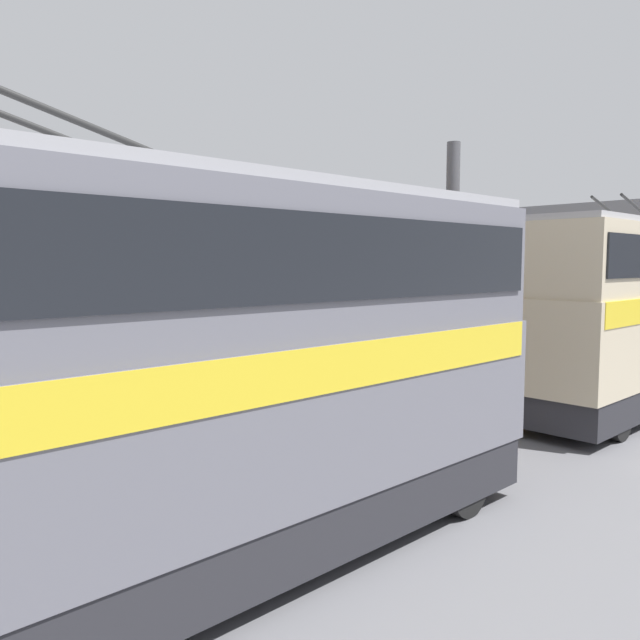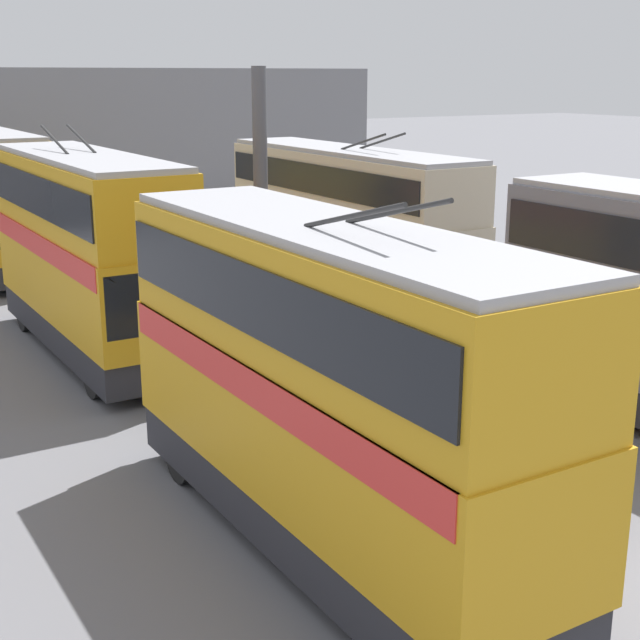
{
  "view_description": "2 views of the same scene",
  "coord_description": "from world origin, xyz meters",
  "views": [
    {
      "loc": [
        -0.63,
        -10.69,
        3.88
      ],
      "look_at": [
        9.69,
        0.2,
        2.52
      ],
      "focal_mm": 35.0,
      "sensor_mm": 36.0,
      "label": 1
    },
    {
      "loc": [
        -6.44,
        11.04,
        7.18
      ],
      "look_at": [
        9.45,
        1.4,
        2.04
      ],
      "focal_mm": 50.0,
      "sensor_mm": 36.0,
      "label": 2
    }
  ],
  "objects": [
    {
      "name": "depot_back_wall",
      "position": [
        36.57,
        0.0,
        3.74
      ],
      "size": [
        0.5,
        36.0,
        7.48
      ],
      "color": "slate",
      "rests_on": "ground_plane"
    },
    {
      "name": "support_column_far",
      "position": [
        14.83,
        0.0,
        3.57
      ],
      "size": [
        0.7,
        0.7,
        7.39
      ],
      "color": "#4C4C51",
      "rests_on": "ground_plane"
    },
    {
      "name": "bus_left_far",
      "position": [
        17.41,
        -4.4,
        2.8
      ],
      "size": [
        11.28,
        2.54,
        5.55
      ],
      "color": "black",
      "rests_on": "ground_plane"
    },
    {
      "name": "bus_right_near",
      "position": [
        4.34,
        4.4,
        2.9
      ],
      "size": [
        9.37,
        2.54,
        5.73
      ],
      "color": "black",
      "rests_on": "ground_plane"
    },
    {
      "name": "bus_right_mid",
      "position": [
        16.05,
        4.4,
        2.99
      ],
      "size": [
        9.51,
        2.54,
        5.86
      ],
      "color": "black",
      "rests_on": "ground_plane"
    },
    {
      "name": "person_by_right_row",
      "position": [
        3.33,
        2.11,
        0.9
      ],
      "size": [
        0.31,
        0.45,
        1.7
      ],
      "rotation": [
        0.0,
        0.0,
        3.31
      ],
      "color": "#384251",
      "rests_on": "ground_plane"
    },
    {
      "name": "person_aisle_midway",
      "position": [
        9.15,
        -0.75,
        0.91
      ],
      "size": [
        0.44,
        0.28,
        1.72
      ],
      "rotation": [
        0.0,
        0.0,
        4.82
      ],
      "color": "#473D33",
      "rests_on": "ground_plane"
    },
    {
      "name": "oil_drum",
      "position": [
        10.69,
        -2.03,
        0.41
      ],
      "size": [
        0.55,
        0.55,
        0.81
      ],
      "color": "#424C56",
      "rests_on": "ground_plane"
    }
  ]
}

